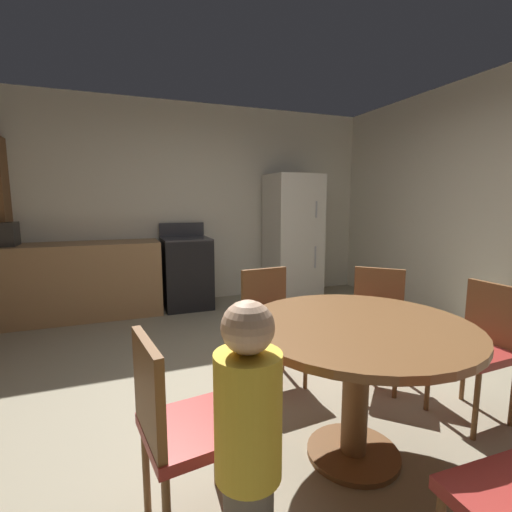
{
  "coord_description": "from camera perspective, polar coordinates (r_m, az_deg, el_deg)",
  "views": [
    {
      "loc": [
        -0.96,
        -2.21,
        1.39
      ],
      "look_at": [
        0.26,
        0.97,
        0.88
      ],
      "focal_mm": 25.97,
      "sensor_mm": 36.0,
      "label": 1
    }
  ],
  "objects": [
    {
      "name": "dining_table",
      "position": [
        2.09,
        15.33,
        -14.0
      ],
      "size": [
        1.2,
        1.2,
        0.76
      ],
      "color": "brown",
      "rests_on": "ground"
    },
    {
      "name": "chair_west",
      "position": [
        1.68,
        -11.89,
        -23.74
      ],
      "size": [
        0.45,
        0.45,
        0.87
      ],
      "rotation": [
        0.0,
        0.0,
        6.42
      ],
      "color": "brown",
      "rests_on": "ground"
    },
    {
      "name": "kitchen_counter",
      "position": [
        4.9,
        -26.72,
        -3.53
      ],
      "size": [
        2.06,
        0.6,
        0.9
      ],
      "primitive_type": "cube",
      "color": "#9E754C",
      "rests_on": "ground"
    },
    {
      "name": "chair_northeast",
      "position": [
        3.04,
        18.03,
        -9.0
      ],
      "size": [
        0.57,
        0.57,
        0.87
      ],
      "rotation": [
        0.0,
        0.0,
        3.93
      ],
      "color": "brown",
      "rests_on": "ground"
    },
    {
      "name": "oven_range",
      "position": [
        4.95,
        -10.64,
        -2.45
      ],
      "size": [
        0.6,
        0.6,
        1.1
      ],
      "color": "black",
      "rests_on": "ground"
    },
    {
      "name": "person_child",
      "position": [
        1.36,
        -1.21,
        -28.06
      ],
      "size": [
        0.3,
        0.3,
        1.09
      ],
      "rotation": [
        0.0,
        0.0,
        6.85
      ],
      "color": "#665B51",
      "rests_on": "ground"
    },
    {
      "name": "chair_north",
      "position": [
        2.88,
        2.27,
        -9.53
      ],
      "size": [
        0.43,
        0.43,
        0.87
      ],
      "rotation": [
        0.0,
        0.0,
        4.79
      ],
      "color": "brown",
      "rests_on": "ground"
    },
    {
      "name": "chair_east",
      "position": [
        2.81,
        31.26,
        -11.27
      ],
      "size": [
        0.42,
        0.42,
        0.87
      ],
      "rotation": [
        0.0,
        0.0,
        3.18
      ],
      "color": "brown",
      "rests_on": "ground"
    },
    {
      "name": "wall_back",
      "position": [
        5.27,
        -10.63,
        7.86
      ],
      "size": [
        5.62,
        0.12,
        2.7
      ],
      "primitive_type": "cube",
      "color": "silver",
      "rests_on": "ground"
    },
    {
      "name": "refrigerator",
      "position": [
        5.32,
        5.66,
        2.9
      ],
      "size": [
        0.68,
        0.68,
        1.76
      ],
      "color": "silver",
      "rests_on": "ground"
    },
    {
      "name": "ground_plane",
      "position": [
        2.78,
        2.26,
        -21.52
      ],
      "size": [
        14.0,
        14.0,
        0.0
      ],
      "primitive_type": "plane",
      "color": "gray"
    }
  ]
}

